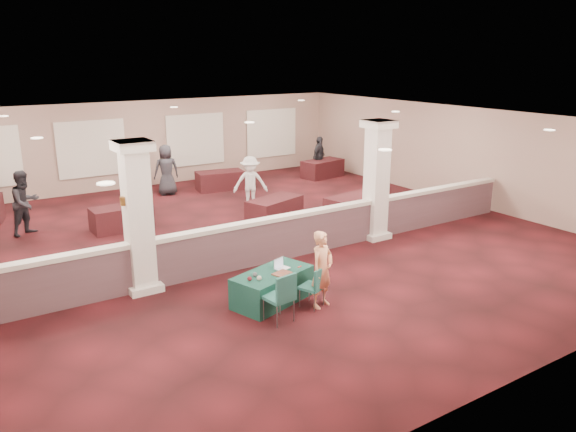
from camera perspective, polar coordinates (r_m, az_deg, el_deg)
ground at (r=15.07m, az=-3.71°, el=-2.64°), size 16.00×16.00×0.00m
wall_back at (r=21.86m, az=-14.24°, el=7.12°), size 16.00×0.04×3.20m
wall_front at (r=8.88m, az=22.60°, el=-6.64°), size 16.00×0.04×3.20m
wall_right at (r=19.73m, az=16.98°, el=5.98°), size 0.04×16.00×3.20m
ceiling at (r=14.37m, az=-3.94°, el=9.53°), size 16.00×16.00×0.02m
partition_wall at (r=13.67m, az=-0.65°, el=-2.09°), size 15.60×0.28×1.10m
column_left at (r=11.94m, az=-15.00°, el=-0.02°), size 0.72×0.72×3.20m
column_right at (r=15.15m, az=8.98°, el=3.72°), size 0.72×0.72×3.20m
sconce_left at (r=11.77m, az=-16.42°, el=1.47°), size 0.12×0.12×0.18m
sconce_right at (r=11.93m, az=-13.86°, el=1.86°), size 0.12×0.12×0.18m
near_table at (r=11.42m, az=-1.60°, el=-7.22°), size 1.85×1.30×0.64m
conf_chair_main at (r=11.12m, az=2.79°, el=-6.90°), size 0.55×0.55×0.84m
conf_chair_side at (r=10.46m, az=-0.64°, el=-7.92°), size 0.55×0.56×0.98m
woman at (r=11.08m, az=3.47°, el=-5.43°), size 0.64×0.52×1.56m
far_table_front_left at (r=16.70m, az=-16.53°, el=-0.20°), size 1.68×0.85×0.68m
far_table_front_center at (r=16.82m, az=-1.37°, el=0.65°), size 1.92×1.37×0.71m
far_table_front_right at (r=17.22m, az=6.55°, el=0.92°), size 1.86×1.16×0.70m
far_table_back_center at (r=20.91m, az=-6.90°, el=3.61°), size 1.81×1.11×0.69m
far_table_back_right at (r=22.97m, az=3.52°, el=4.84°), size 1.84×1.14×0.70m
attendee_a at (r=17.06m, az=-25.13°, el=1.23°), size 0.99×0.87×1.80m
attendee_b at (r=18.15m, az=-3.84°, el=3.40°), size 1.20×0.94×1.70m
attendee_c at (r=23.05m, az=3.17°, el=6.06°), size 1.06×0.86×1.63m
attendee_d at (r=20.36m, az=-12.26°, el=4.60°), size 0.93×0.58×1.79m
laptop_base at (r=11.45m, az=-0.57°, el=-5.36°), size 0.34×0.28×0.02m
laptop_screen at (r=11.47m, az=-0.96°, el=-4.75°), size 0.28×0.10×0.19m
screen_glow at (r=11.48m, az=-0.94°, el=-4.82°), size 0.25×0.08×0.17m
knitting at (r=11.19m, az=-0.61°, el=-5.86°), size 0.42×0.36×0.03m
yarn_cream at (r=10.89m, az=-2.94°, el=-6.32°), size 0.10×0.10×0.10m
yarn_red at (r=10.88m, az=-3.93°, el=-6.37°), size 0.09×0.09×0.09m
yarn_grey at (r=11.07m, az=-3.38°, el=-5.95°), size 0.09×0.09×0.09m
scissors at (r=11.56m, az=1.18°, el=-5.17°), size 0.11×0.06×0.01m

